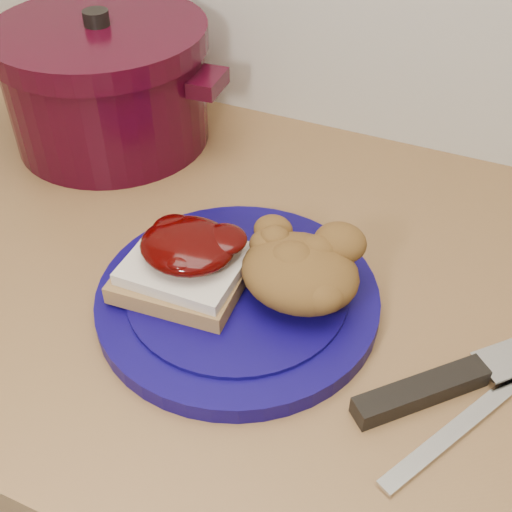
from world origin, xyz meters
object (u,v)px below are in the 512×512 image
at_px(dutch_oven, 107,83).
at_px(pepper_grinder, 124,75).
at_px(chef_knife, 465,375).
at_px(butter_knife, 465,423).
at_px(plate, 238,298).

bearing_deg(dutch_oven, pepper_grinder, 102.42).
height_order(chef_knife, dutch_oven, dutch_oven).
bearing_deg(butter_knife, plate, 106.10).
bearing_deg(plate, pepper_grinder, 137.53).
height_order(butter_knife, dutch_oven, dutch_oven).
height_order(plate, pepper_grinder, pepper_grinder).
bearing_deg(chef_knife, butter_knife, -124.93).
bearing_deg(dutch_oven, butter_knife, -27.56).
bearing_deg(butter_knife, pepper_grinder, 86.80).
height_order(plate, butter_knife, plate).
bearing_deg(dutch_oven, chef_knife, -23.93).
bearing_deg(plate, butter_knife, -12.18).
xyz_separation_m(dutch_oven, pepper_grinder, (-0.01, 0.05, -0.01)).
height_order(butter_knife, pepper_grinder, pepper_grinder).
relative_size(butter_knife, dutch_oven, 0.60).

